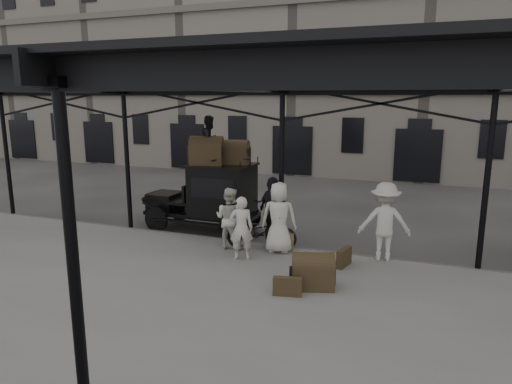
# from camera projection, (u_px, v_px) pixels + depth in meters

# --- Properties ---
(ground) EXTENTS (120.00, 120.00, 0.00)m
(ground) POSITION_uv_depth(u_px,v_px,m) (255.00, 276.00, 10.95)
(ground) COLOR #383533
(ground) RESTS_ON ground
(platform) EXTENTS (28.00, 8.00, 0.15)m
(platform) POSITION_uv_depth(u_px,v_px,m) (220.00, 308.00, 9.11)
(platform) COLOR slate
(platform) RESTS_ON ground
(canopy) EXTENTS (22.50, 9.00, 4.74)m
(canopy) POSITION_uv_depth(u_px,v_px,m) (222.00, 75.00, 8.44)
(canopy) COLOR black
(canopy) RESTS_ON ground
(building_frontage) EXTENTS (64.00, 8.00, 14.00)m
(building_frontage) POSITION_uv_depth(u_px,v_px,m) (367.00, 47.00, 26.01)
(building_frontage) COLOR slate
(building_frontage) RESTS_ON ground
(taxi) EXTENTS (3.65, 1.55, 2.18)m
(taxi) POSITION_uv_depth(u_px,v_px,m) (214.00, 194.00, 14.36)
(taxi) COLOR black
(taxi) RESTS_ON ground
(porter_left) EXTENTS (0.70, 0.59, 1.63)m
(porter_left) POSITION_uv_depth(u_px,v_px,m) (241.00, 228.00, 11.50)
(porter_left) COLOR beige
(porter_left) RESTS_ON platform
(porter_midleft) EXTENTS (0.87, 0.71, 1.68)m
(porter_midleft) POSITION_uv_depth(u_px,v_px,m) (229.00, 218.00, 12.35)
(porter_midleft) COLOR beige
(porter_midleft) RESTS_ON platform
(porter_centre) EXTENTS (1.03, 0.79, 1.89)m
(porter_centre) POSITION_uv_depth(u_px,v_px,m) (279.00, 217.00, 12.02)
(porter_centre) COLOR silver
(porter_centre) RESTS_ON platform
(porter_official) EXTENTS (1.19, 1.09, 1.95)m
(porter_official) POSITION_uv_depth(u_px,v_px,m) (272.00, 212.00, 12.44)
(porter_official) COLOR black
(porter_official) RESTS_ON platform
(porter_right) EXTENTS (1.40, 0.96, 2.00)m
(porter_right) POSITION_uv_depth(u_px,v_px,m) (385.00, 222.00, 11.40)
(porter_right) COLOR beige
(porter_right) RESTS_ON platform
(bicycle) EXTENTS (2.00, 1.08, 1.00)m
(bicycle) POSITION_uv_depth(u_px,v_px,m) (262.00, 231.00, 12.30)
(bicycle) COLOR black
(bicycle) RESTS_ON platform
(porter_roof) EXTENTS (0.65, 0.79, 1.48)m
(porter_roof) POSITION_uv_depth(u_px,v_px,m) (210.00, 140.00, 13.94)
(porter_roof) COLOR black
(porter_roof) RESTS_ON taxi
(steamer_trunk_roof_near) EXTENTS (1.12, 0.85, 0.73)m
(steamer_trunk_roof_near) POSITION_uv_depth(u_px,v_px,m) (207.00, 153.00, 13.89)
(steamer_trunk_roof_near) COLOR #40331E
(steamer_trunk_roof_near) RESTS_ON taxi
(steamer_trunk_roof_far) EXTENTS (0.91, 0.62, 0.62)m
(steamer_trunk_roof_far) POSITION_uv_depth(u_px,v_px,m) (235.00, 154.00, 14.06)
(steamer_trunk_roof_far) COLOR #40331E
(steamer_trunk_roof_far) RESTS_ON taxi
(steamer_trunk_platform) EXTENTS (1.02, 0.80, 0.66)m
(steamer_trunk_platform) POSITION_uv_depth(u_px,v_px,m) (313.00, 273.00, 9.83)
(steamer_trunk_platform) COLOR #40331E
(steamer_trunk_platform) RESTS_ON platform
(wicker_hamper) EXTENTS (0.70, 0.59, 0.50)m
(wicker_hamper) POSITION_uv_depth(u_px,v_px,m) (283.00, 240.00, 12.38)
(wicker_hamper) COLOR olive
(wicker_hamper) RESTS_ON platform
(suitcase_upright) EXTENTS (0.29, 0.62, 0.45)m
(suitcase_upright) POSITION_uv_depth(u_px,v_px,m) (344.00, 257.00, 11.11)
(suitcase_upright) COLOR #40331E
(suitcase_upright) RESTS_ON platform
(suitcase_flat) EXTENTS (0.62, 0.27, 0.40)m
(suitcase_flat) POSITION_uv_depth(u_px,v_px,m) (287.00, 286.00, 9.46)
(suitcase_flat) COLOR #40331E
(suitcase_flat) RESTS_ON platform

